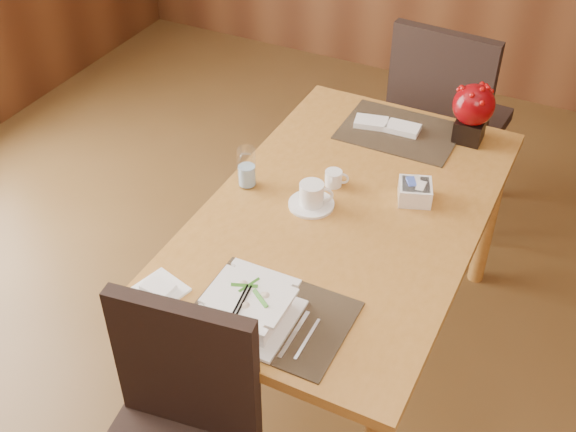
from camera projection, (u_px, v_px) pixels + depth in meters
The scene contains 12 objects.
dining_table at pixel (344, 231), 2.53m from camera, with size 0.90×1.50×0.75m.
placemat_near at pixel (272, 315), 2.09m from camera, with size 0.45×0.33×0.01m, color black.
placemat_far at pixel (400, 131), 2.85m from camera, with size 0.45×0.33×0.01m, color black.
soup_setting at pixel (250, 308), 2.04m from camera, with size 0.26×0.26×0.10m.
coffee_cup at pixel (311, 196), 2.47m from camera, with size 0.16×0.16×0.09m.
water_glass at pixel (247, 168), 2.53m from camera, with size 0.07×0.07×0.15m, color white.
creamer_jug at pixel (333, 178), 2.56m from camera, with size 0.08×0.08×0.06m, color white, non-canonical shape.
sugar_caddy at pixel (415, 192), 2.49m from camera, with size 0.11×0.11×0.07m, color white.
berry_decor at pixel (473, 110), 2.73m from camera, with size 0.16×0.16×0.24m.
napkins_far at pixel (389, 126), 2.86m from camera, with size 0.26×0.09×0.02m, color white, non-canonical shape.
bread_plate at pixel (159, 291), 2.16m from camera, with size 0.14×0.14×0.01m, color white.
far_chair at pixel (444, 114), 3.29m from camera, with size 0.51×0.51×1.03m.
Camera 1 is at (0.68, -1.22, 2.29)m, focal length 45.00 mm.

